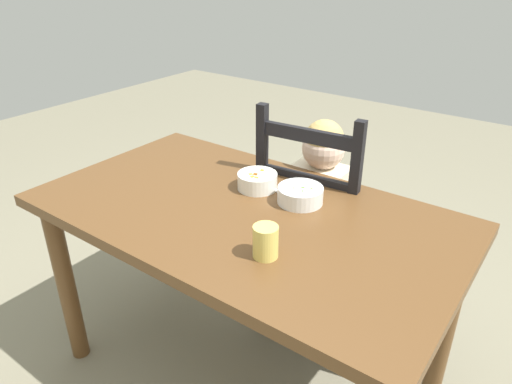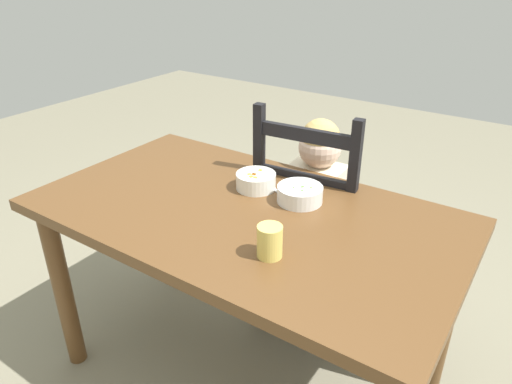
% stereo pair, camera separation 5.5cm
% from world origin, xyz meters
% --- Properties ---
extents(ground_plane, '(8.00, 8.00, 0.00)m').
position_xyz_m(ground_plane, '(0.00, 0.00, 0.00)').
color(ground_plane, gray).
extents(dining_table, '(1.43, 0.80, 0.77)m').
position_xyz_m(dining_table, '(0.00, 0.00, 0.66)').
color(dining_table, brown).
rests_on(dining_table, ground).
extents(dining_chair, '(0.46, 0.46, 1.04)m').
position_xyz_m(dining_chair, '(0.04, 0.45, 0.48)').
color(dining_chair, black).
rests_on(dining_chair, ground).
extents(child_figure, '(0.32, 0.31, 0.96)m').
position_xyz_m(child_figure, '(0.04, 0.44, 0.63)').
color(child_figure, beige).
rests_on(child_figure, ground).
extents(bowl_of_peas, '(0.16, 0.16, 0.06)m').
position_xyz_m(bowl_of_peas, '(0.13, 0.15, 0.80)').
color(bowl_of_peas, white).
rests_on(bowl_of_peas, dining_table).
extents(bowl_of_carrots, '(0.14, 0.14, 0.06)m').
position_xyz_m(bowl_of_carrots, '(-0.05, 0.15, 0.80)').
color(bowl_of_carrots, white).
rests_on(bowl_of_carrots, dining_table).
extents(spoon, '(0.13, 0.07, 0.01)m').
position_xyz_m(spoon, '(-0.01, 0.18, 0.77)').
color(spoon, silver).
rests_on(spoon, dining_table).
extents(drinking_cup, '(0.07, 0.07, 0.10)m').
position_xyz_m(drinking_cup, '(0.22, -0.18, 0.82)').
color(drinking_cup, '#DFCA5F').
rests_on(drinking_cup, dining_table).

